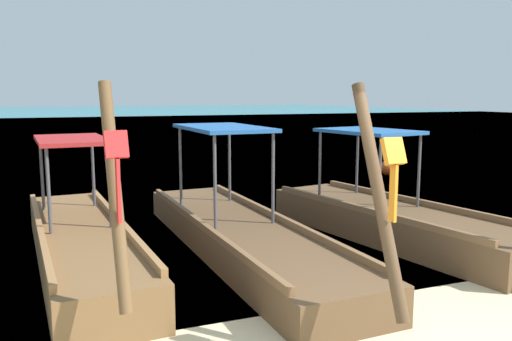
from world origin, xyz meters
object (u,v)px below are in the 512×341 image
at_px(longtail_boat_red_ribbon, 82,242).
at_px(mooring_buoy_near, 389,168).
at_px(longtail_boat_orange_ribbon, 241,233).
at_px(longtail_boat_pink_ribbon, 392,220).

relative_size(longtail_boat_red_ribbon, mooring_buoy_near, 12.35).
height_order(longtail_boat_red_ribbon, mooring_buoy_near, longtail_boat_red_ribbon).
relative_size(longtail_boat_orange_ribbon, longtail_boat_pink_ribbon, 1.24).
bearing_deg(longtail_boat_pink_ribbon, mooring_buoy_near, 54.68).
xyz_separation_m(longtail_boat_orange_ribbon, longtail_boat_pink_ribbon, (2.69, -0.23, 0.03)).
height_order(longtail_boat_orange_ribbon, mooring_buoy_near, longtail_boat_orange_ribbon).
xyz_separation_m(longtail_boat_red_ribbon, longtail_boat_orange_ribbon, (2.37, -0.29, -0.03)).
bearing_deg(longtail_boat_red_ribbon, longtail_boat_pink_ribbon, -5.82).
bearing_deg(longtail_boat_pink_ribbon, longtail_boat_red_ribbon, 174.18).
height_order(longtail_boat_orange_ribbon, longtail_boat_pink_ribbon, longtail_boat_pink_ribbon).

